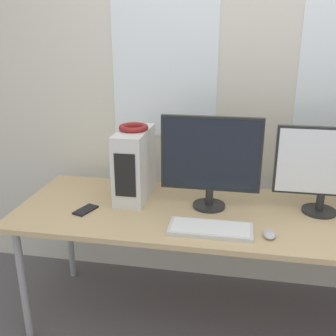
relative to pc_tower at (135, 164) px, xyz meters
name	(u,v)px	position (x,y,z in m)	size (l,w,h in m)	color
wall_back	(256,81)	(0.66, 0.38, 0.44)	(8.00, 0.07, 2.70)	beige
desk	(250,222)	(0.66, -0.13, -0.24)	(2.51, 0.77, 0.72)	tan
pc_tower	(135,164)	(0.00, 0.00, 0.00)	(0.16, 0.39, 0.40)	silver
headphones	(133,127)	(0.00, 0.00, 0.21)	(0.16, 0.16, 0.03)	maroon
monitor_main	(211,159)	(0.44, -0.07, 0.08)	(0.53, 0.18, 0.50)	black
monitor_right_near	(325,167)	(1.02, -0.04, 0.06)	(0.50, 0.18, 0.46)	black
keyboard	(210,229)	(0.47, -0.35, -0.19)	(0.40, 0.17, 0.02)	silver
mouse	(269,234)	(0.74, -0.36, -0.18)	(0.06, 0.09, 0.03)	#B2B2B7
cell_phone	(86,210)	(-0.21, -0.24, -0.19)	(0.11, 0.15, 0.01)	black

